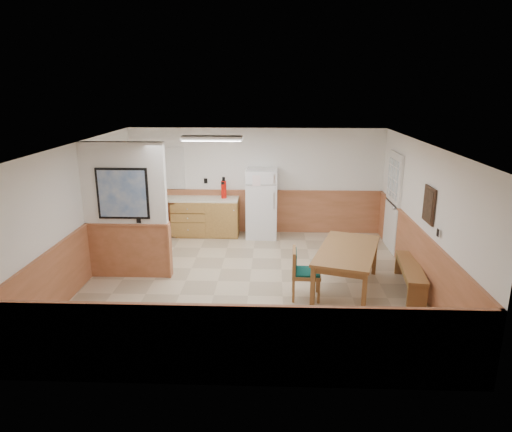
{
  "coord_description": "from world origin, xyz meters",
  "views": [
    {
      "loc": [
        0.4,
        -7.64,
        3.43
      ],
      "look_at": [
        0.1,
        0.4,
        1.13
      ],
      "focal_mm": 32.0,
      "sensor_mm": 36.0,
      "label": 1
    }
  ],
  "objects_px": {
    "dining_table": "(347,254)",
    "dining_bench": "(411,271)",
    "dining_chair": "(301,270)",
    "soap_bottle": "(160,193)",
    "refrigerator": "(262,203)",
    "fire_extinguisher": "(224,189)"
  },
  "relations": [
    {
      "from": "dining_table",
      "to": "soap_bottle",
      "type": "height_order",
      "value": "soap_bottle"
    },
    {
      "from": "refrigerator",
      "to": "dining_bench",
      "type": "relative_size",
      "value": 1.04
    },
    {
      "from": "dining_bench",
      "to": "fire_extinguisher",
      "type": "bearing_deg",
      "value": 147.11
    },
    {
      "from": "dining_chair",
      "to": "soap_bottle",
      "type": "distance_m",
      "value": 4.54
    },
    {
      "from": "refrigerator",
      "to": "dining_table",
      "type": "bearing_deg",
      "value": -60.73
    },
    {
      "from": "dining_bench",
      "to": "soap_bottle",
      "type": "bearing_deg",
      "value": 156.74
    },
    {
      "from": "dining_table",
      "to": "dining_bench",
      "type": "distance_m",
      "value": 1.16
    },
    {
      "from": "fire_extinguisher",
      "to": "dining_table",
      "type": "bearing_deg",
      "value": -63.3
    },
    {
      "from": "fire_extinguisher",
      "to": "soap_bottle",
      "type": "bearing_deg",
      "value": 168.43
    },
    {
      "from": "refrigerator",
      "to": "soap_bottle",
      "type": "bearing_deg",
      "value": -179.93
    },
    {
      "from": "dining_chair",
      "to": "fire_extinguisher",
      "type": "height_order",
      "value": "fire_extinguisher"
    },
    {
      "from": "dining_table",
      "to": "dining_bench",
      "type": "relative_size",
      "value": 1.32
    },
    {
      "from": "dining_bench",
      "to": "fire_extinguisher",
      "type": "relative_size",
      "value": 3.06
    },
    {
      "from": "refrigerator",
      "to": "soap_bottle",
      "type": "xyz_separation_m",
      "value": [
        -2.38,
        0.05,
        0.21
      ]
    },
    {
      "from": "dining_chair",
      "to": "soap_bottle",
      "type": "relative_size",
      "value": 4.0
    },
    {
      "from": "fire_extinguisher",
      "to": "dining_chair",
      "type": "bearing_deg",
      "value": -76.44
    },
    {
      "from": "dining_table",
      "to": "fire_extinguisher",
      "type": "height_order",
      "value": "fire_extinguisher"
    },
    {
      "from": "dining_chair",
      "to": "dining_bench",
      "type": "bearing_deg",
      "value": 12.71
    },
    {
      "from": "fire_extinguisher",
      "to": "soap_bottle",
      "type": "distance_m",
      "value": 1.49
    },
    {
      "from": "dining_table",
      "to": "dining_bench",
      "type": "xyz_separation_m",
      "value": [
        1.11,
        0.03,
        -0.32
      ]
    },
    {
      "from": "dining_chair",
      "to": "refrigerator",
      "type": "bearing_deg",
      "value": 104.8
    },
    {
      "from": "dining_bench",
      "to": "dining_chair",
      "type": "relative_size",
      "value": 1.81
    }
  ]
}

